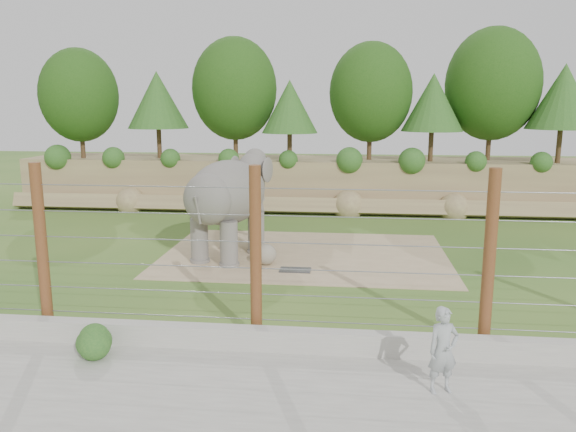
# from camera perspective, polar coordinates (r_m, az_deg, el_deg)

# --- Properties ---
(ground) EXTENTS (90.00, 90.00, 0.00)m
(ground) POSITION_cam_1_polar(r_m,az_deg,el_deg) (17.28, -0.73, -6.50)
(ground) COLOR #366123
(ground) RESTS_ON ground
(back_embankment) EXTENTS (30.00, 5.52, 8.77)m
(back_embankment) POSITION_cam_1_polar(r_m,az_deg,el_deg) (29.08, 3.50, 8.65)
(back_embankment) COLOR #83694C
(back_embankment) RESTS_ON ground
(dirt_patch) EXTENTS (10.00, 7.00, 0.02)m
(dirt_patch) POSITION_cam_1_polar(r_m,az_deg,el_deg) (20.10, 1.73, -3.93)
(dirt_patch) COLOR tan
(dirt_patch) RESTS_ON ground
(drain_grate) EXTENTS (1.00, 0.60, 0.03)m
(drain_grate) POSITION_cam_1_polar(r_m,az_deg,el_deg) (18.17, 0.74, -5.50)
(drain_grate) COLOR #262628
(drain_grate) RESTS_ON dirt_patch
(elephant) EXTENTS (3.21, 4.79, 3.58)m
(elephant) POSITION_cam_1_polar(r_m,az_deg,el_deg) (19.46, -6.11, 0.88)
(elephant) COLOR #68625C
(elephant) RESTS_ON ground
(stone_ball) EXTENTS (0.70, 0.70, 0.70)m
(stone_ball) POSITION_cam_1_polar(r_m,az_deg,el_deg) (18.73, -2.26, -3.92)
(stone_ball) COLOR gray
(stone_ball) RESTS_ON dirt_patch
(retaining_wall) EXTENTS (26.00, 0.35, 0.50)m
(retaining_wall) POSITION_cam_1_polar(r_m,az_deg,el_deg) (12.56, -3.59, -12.32)
(retaining_wall) COLOR #9F9C93
(retaining_wall) RESTS_ON ground
(walkway) EXTENTS (26.00, 4.00, 0.01)m
(walkway) POSITION_cam_1_polar(r_m,az_deg,el_deg) (10.91, -5.46, -17.65)
(walkway) COLOR #9F9C93
(walkway) RESTS_ON ground
(barrier_fence) EXTENTS (20.26, 0.26, 4.00)m
(barrier_fence) POSITION_cam_1_polar(r_m,az_deg,el_deg) (12.44, -3.30, -3.99)
(barrier_fence) COLOR maroon
(barrier_fence) RESTS_ON ground
(walkway_shrub) EXTENTS (0.70, 0.70, 0.70)m
(walkway_shrub) POSITION_cam_1_polar(r_m,az_deg,el_deg) (12.75, -18.99, -12.04)
(walkway_shrub) COLOR #255921
(walkway_shrub) RESTS_ON walkway
(zookeeper) EXTENTS (0.70, 0.58, 1.65)m
(zookeeper) POSITION_cam_1_polar(r_m,az_deg,el_deg) (10.98, 15.48, -13.00)
(zookeeper) COLOR silver
(zookeeper) RESTS_ON walkway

